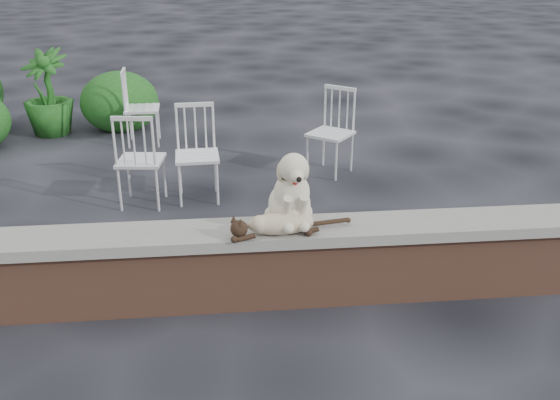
{
  "coord_description": "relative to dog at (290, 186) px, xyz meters",
  "views": [
    {
      "loc": [
        0.51,
        -3.9,
        2.45
      ],
      "look_at": [
        0.92,
        0.2,
        0.7
      ],
      "focal_mm": 40.13,
      "sensor_mm": 36.0,
      "label": 1
    }
  ],
  "objects": [
    {
      "name": "chair_b",
      "position": [
        -0.69,
        1.92,
        -0.39
      ],
      "size": [
        0.58,
        0.58,
        0.94
      ],
      "primitive_type": null,
      "rotation": [
        0.0,
        0.0,
        0.05
      ],
      "color": "white",
      "rests_on": "ground"
    },
    {
      "name": "potted_plant_b",
      "position": [
        -2.67,
        4.36,
        -0.3
      ],
      "size": [
        0.83,
        0.83,
        1.12
      ],
      "primitive_type": "imported",
      "rotation": [
        0.0,
        0.0,
        -0.44
      ],
      "color": "#1C4914",
      "rests_on": "ground"
    },
    {
      "name": "chair_d",
      "position": [
        0.75,
        2.53,
        -0.39
      ],
      "size": [
        0.79,
        0.79,
        0.94
      ],
      "primitive_type": null,
      "rotation": [
        0.0,
        0.0,
        -0.68
      ],
      "color": "white",
      "rests_on": "ground"
    },
    {
      "name": "capstone",
      "position": [
        -0.97,
        -0.05,
        -0.32
      ],
      "size": [
        6.2,
        0.4,
        0.08
      ],
      "primitive_type": "cube",
      "color": "slate",
      "rests_on": "brick_wall"
    },
    {
      "name": "dog",
      "position": [
        0.0,
        0.0,
        0.0
      ],
      "size": [
        0.42,
        0.53,
        0.57
      ],
      "primitive_type": null,
      "rotation": [
        0.0,
        0.0,
        0.11
      ],
      "color": "beige",
      "rests_on": "capstone"
    },
    {
      "name": "chair_c",
      "position": [
        -1.23,
        1.85,
        -0.39
      ],
      "size": [
        0.62,
        0.62,
        0.94
      ],
      "primitive_type": null,
      "rotation": [
        0.0,
        0.0,
        3.02
      ],
      "color": "white",
      "rests_on": "ground"
    },
    {
      "name": "ground",
      "position": [
        -0.97,
        -0.05,
        -0.86
      ],
      "size": [
        60.0,
        60.0,
        0.0
      ],
      "primitive_type": "plane",
      "color": "black",
      "rests_on": "ground"
    },
    {
      "name": "brick_wall",
      "position": [
        -0.97,
        -0.05,
        -0.61
      ],
      "size": [
        6.0,
        0.3,
        0.5
      ],
      "primitive_type": "cube",
      "color": "brown",
      "rests_on": "ground"
    },
    {
      "name": "cat",
      "position": [
        -0.08,
        -0.15,
        -0.2
      ],
      "size": [
        1.03,
        0.35,
        0.17
      ],
      "primitive_type": null,
      "rotation": [
        0.0,
        0.0,
        0.11
      ],
      "color": "#C4B08C",
      "rests_on": "capstone"
    },
    {
      "name": "chair_e",
      "position": [
        -1.41,
        3.83,
        -0.39
      ],
      "size": [
        0.58,
        0.58,
        0.94
      ],
      "primitive_type": null,
      "rotation": [
        0.0,
        0.0,
        1.6
      ],
      "color": "white",
      "rests_on": "ground"
    }
  ]
}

